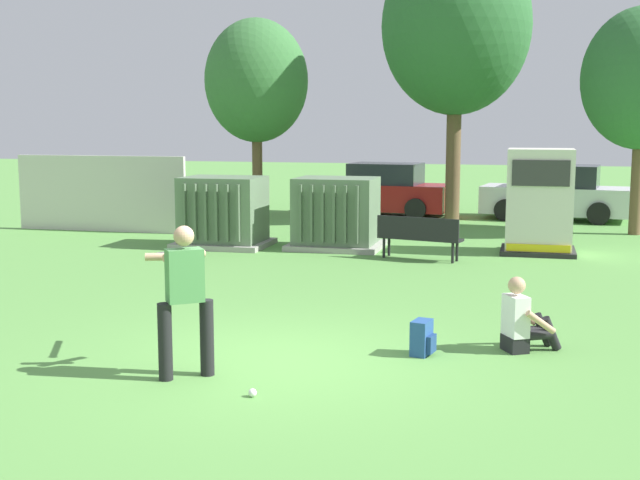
{
  "coord_description": "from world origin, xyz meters",
  "views": [
    {
      "loc": [
        2.94,
        -9.28,
        2.88
      ],
      "look_at": [
        -0.31,
        3.5,
        1.0
      ],
      "focal_mm": 46.63,
      "sensor_mm": 36.0,
      "label": 1
    }
  ],
  "objects_px": {
    "transformer_west": "(223,213)",
    "seated_spectator": "(523,322)",
    "sports_ball": "(252,393)",
    "parked_car_left_of_center": "(556,194)",
    "parked_car_leftmost": "(382,191)",
    "batter": "(184,292)",
    "generator_enclosure": "(539,202)",
    "park_bench": "(419,235)",
    "backpack": "(422,338)",
    "transformer_mid_west": "(336,214)"
  },
  "relations": [
    {
      "from": "transformer_west",
      "to": "seated_spectator",
      "type": "bearing_deg",
      "value": -47.44
    },
    {
      "from": "sports_ball",
      "to": "parked_car_left_of_center",
      "type": "distance_m",
      "value": 17.82
    },
    {
      "from": "seated_spectator",
      "to": "parked_car_leftmost",
      "type": "relative_size",
      "value": 0.22
    },
    {
      "from": "batter",
      "to": "generator_enclosure",
      "type": "bearing_deg",
      "value": 68.95
    },
    {
      "from": "generator_enclosure",
      "to": "park_bench",
      "type": "bearing_deg",
      "value": -147.19
    },
    {
      "from": "transformer_west",
      "to": "parked_car_leftmost",
      "type": "distance_m",
      "value": 7.72
    },
    {
      "from": "generator_enclosure",
      "to": "parked_car_leftmost",
      "type": "xyz_separation_m",
      "value": [
        -4.66,
        6.59,
        -0.38
      ]
    },
    {
      "from": "batter",
      "to": "seated_spectator",
      "type": "bearing_deg",
      "value": 28.79
    },
    {
      "from": "generator_enclosure",
      "to": "parked_car_leftmost",
      "type": "distance_m",
      "value": 8.08
    },
    {
      "from": "batter",
      "to": "seated_spectator",
      "type": "xyz_separation_m",
      "value": [
        3.71,
        2.04,
        -0.6
      ]
    },
    {
      "from": "park_bench",
      "to": "batter",
      "type": "relative_size",
      "value": 1.06
    },
    {
      "from": "transformer_west",
      "to": "backpack",
      "type": "distance_m",
      "value": 9.82
    },
    {
      "from": "backpack",
      "to": "seated_spectator",
      "type": "bearing_deg",
      "value": 22.88
    },
    {
      "from": "seated_spectator",
      "to": "parked_car_left_of_center",
      "type": "height_order",
      "value": "parked_car_left_of_center"
    },
    {
      "from": "parked_car_leftmost",
      "to": "parked_car_left_of_center",
      "type": "bearing_deg",
      "value": 1.15
    },
    {
      "from": "transformer_mid_west",
      "to": "parked_car_left_of_center",
      "type": "height_order",
      "value": "same"
    },
    {
      "from": "park_bench",
      "to": "parked_car_leftmost",
      "type": "height_order",
      "value": "parked_car_leftmost"
    },
    {
      "from": "seated_spectator",
      "to": "parked_car_leftmost",
      "type": "xyz_separation_m",
      "value": [
        -4.42,
        14.81,
        0.38
      ]
    },
    {
      "from": "park_bench",
      "to": "sports_ball",
      "type": "bearing_deg",
      "value": -93.35
    },
    {
      "from": "seated_spectator",
      "to": "sports_ball",
      "type": "bearing_deg",
      "value": -137.09
    },
    {
      "from": "transformer_mid_west",
      "to": "generator_enclosure",
      "type": "height_order",
      "value": "generator_enclosure"
    },
    {
      "from": "transformer_mid_west",
      "to": "batter",
      "type": "distance_m",
      "value": 9.9
    },
    {
      "from": "generator_enclosure",
      "to": "transformer_west",
      "type": "bearing_deg",
      "value": -174.11
    },
    {
      "from": "batter",
      "to": "transformer_mid_west",
      "type": "bearing_deg",
      "value": 93.18
    },
    {
      "from": "park_bench",
      "to": "parked_car_left_of_center",
      "type": "xyz_separation_m",
      "value": [
        2.98,
        8.26,
        0.22
      ]
    },
    {
      "from": "transformer_mid_west",
      "to": "parked_car_left_of_center",
      "type": "distance_m",
      "value": 8.68
    },
    {
      "from": "sports_ball",
      "to": "parked_car_leftmost",
      "type": "bearing_deg",
      "value": 95.55
    },
    {
      "from": "transformer_west",
      "to": "transformer_mid_west",
      "type": "distance_m",
      "value": 2.64
    },
    {
      "from": "park_bench",
      "to": "parked_car_left_of_center",
      "type": "relative_size",
      "value": 0.42
    },
    {
      "from": "park_bench",
      "to": "transformer_mid_west",
      "type": "bearing_deg",
      "value": 149.93
    },
    {
      "from": "generator_enclosure",
      "to": "batter",
      "type": "height_order",
      "value": "generator_enclosure"
    },
    {
      "from": "transformer_mid_west",
      "to": "generator_enclosure",
      "type": "bearing_deg",
      "value": 4.77
    },
    {
      "from": "transformer_west",
      "to": "transformer_mid_west",
      "type": "xyz_separation_m",
      "value": [
        2.61,
        0.36,
        0.0
      ]
    },
    {
      "from": "sports_ball",
      "to": "parked_car_leftmost",
      "type": "distance_m",
      "value": 17.45
    },
    {
      "from": "backpack",
      "to": "park_bench",
      "type": "bearing_deg",
      "value": 97.93
    },
    {
      "from": "park_bench",
      "to": "backpack",
      "type": "xyz_separation_m",
      "value": [
        1.0,
        -7.16,
        -0.32
      ]
    },
    {
      "from": "transformer_mid_west",
      "to": "transformer_west",
      "type": "bearing_deg",
      "value": -172.19
    },
    {
      "from": "generator_enclosure",
      "to": "park_bench",
      "type": "height_order",
      "value": "generator_enclosure"
    },
    {
      "from": "seated_spectator",
      "to": "backpack",
      "type": "bearing_deg",
      "value": -157.12
    },
    {
      "from": "generator_enclosure",
      "to": "sports_ball",
      "type": "height_order",
      "value": "generator_enclosure"
    },
    {
      "from": "transformer_west",
      "to": "sports_ball",
      "type": "xyz_separation_m",
      "value": [
        4.14,
        -10.03,
        -0.74
      ]
    },
    {
      "from": "transformer_mid_west",
      "to": "parked_car_leftmost",
      "type": "bearing_deg",
      "value": 91.32
    },
    {
      "from": "transformer_mid_west",
      "to": "batter",
      "type": "height_order",
      "value": "batter"
    },
    {
      "from": "sports_ball",
      "to": "seated_spectator",
      "type": "xyz_separation_m",
      "value": [
        2.74,
        2.54,
        0.33
      ]
    },
    {
      "from": "transformer_west",
      "to": "seated_spectator",
      "type": "height_order",
      "value": "transformer_west"
    },
    {
      "from": "transformer_mid_west",
      "to": "parked_car_left_of_center",
      "type": "relative_size",
      "value": 0.48
    },
    {
      "from": "transformer_mid_west",
      "to": "parked_car_leftmost",
      "type": "height_order",
      "value": "same"
    },
    {
      "from": "batter",
      "to": "seated_spectator",
      "type": "height_order",
      "value": "batter"
    },
    {
      "from": "sports_ball",
      "to": "parked_car_leftmost",
      "type": "relative_size",
      "value": 0.02
    },
    {
      "from": "parked_car_leftmost",
      "to": "park_bench",
      "type": "bearing_deg",
      "value": -74.76
    }
  ]
}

